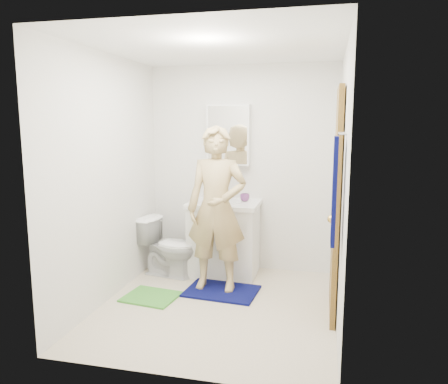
# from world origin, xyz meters

# --- Properties ---
(floor) EXTENTS (2.20, 2.40, 0.02)m
(floor) POSITION_xyz_m (0.00, 0.00, -0.01)
(floor) COLOR beige
(floor) RESTS_ON ground
(ceiling) EXTENTS (2.20, 2.40, 0.02)m
(ceiling) POSITION_xyz_m (0.00, 0.00, 2.41)
(ceiling) COLOR white
(ceiling) RESTS_ON ground
(wall_back) EXTENTS (2.20, 0.02, 2.40)m
(wall_back) POSITION_xyz_m (0.00, 1.21, 1.20)
(wall_back) COLOR silver
(wall_back) RESTS_ON ground
(wall_front) EXTENTS (2.20, 0.02, 2.40)m
(wall_front) POSITION_xyz_m (0.00, -1.21, 1.20)
(wall_front) COLOR silver
(wall_front) RESTS_ON ground
(wall_left) EXTENTS (0.02, 2.40, 2.40)m
(wall_left) POSITION_xyz_m (-1.11, 0.00, 1.20)
(wall_left) COLOR silver
(wall_left) RESTS_ON ground
(wall_right) EXTENTS (0.02, 2.40, 2.40)m
(wall_right) POSITION_xyz_m (1.11, 0.00, 1.20)
(wall_right) COLOR silver
(wall_right) RESTS_ON ground
(vanity_cabinet) EXTENTS (0.75, 0.55, 0.80)m
(vanity_cabinet) POSITION_xyz_m (-0.15, 0.91, 0.40)
(vanity_cabinet) COLOR white
(vanity_cabinet) RESTS_ON floor
(countertop) EXTENTS (0.79, 0.59, 0.05)m
(countertop) POSITION_xyz_m (-0.15, 0.91, 0.83)
(countertop) COLOR white
(countertop) RESTS_ON vanity_cabinet
(sink_basin) EXTENTS (0.40, 0.40, 0.03)m
(sink_basin) POSITION_xyz_m (-0.15, 0.91, 0.84)
(sink_basin) COLOR white
(sink_basin) RESTS_ON countertop
(faucet) EXTENTS (0.03, 0.03, 0.12)m
(faucet) POSITION_xyz_m (-0.15, 1.09, 0.91)
(faucet) COLOR silver
(faucet) RESTS_ON countertop
(medicine_cabinet) EXTENTS (0.50, 0.12, 0.70)m
(medicine_cabinet) POSITION_xyz_m (-0.15, 1.14, 1.60)
(medicine_cabinet) COLOR white
(medicine_cabinet) RESTS_ON wall_back
(mirror_panel) EXTENTS (0.46, 0.01, 0.66)m
(mirror_panel) POSITION_xyz_m (-0.15, 1.08, 1.60)
(mirror_panel) COLOR white
(mirror_panel) RESTS_ON wall_back
(door) EXTENTS (0.05, 0.80, 2.05)m
(door) POSITION_xyz_m (1.07, 0.15, 1.02)
(door) COLOR brown
(door) RESTS_ON ground
(door_knob) EXTENTS (0.07, 0.07, 0.07)m
(door_knob) POSITION_xyz_m (1.03, -0.17, 0.95)
(door_knob) COLOR gold
(door_knob) RESTS_ON door
(towel) EXTENTS (0.03, 0.24, 0.80)m
(towel) POSITION_xyz_m (1.03, -0.57, 1.25)
(towel) COLOR #070B49
(towel) RESTS_ON wall_right
(towel_hook) EXTENTS (0.06, 0.02, 0.02)m
(towel_hook) POSITION_xyz_m (1.07, -0.57, 1.67)
(towel_hook) COLOR silver
(towel_hook) RESTS_ON wall_right
(toilet) EXTENTS (0.71, 0.48, 0.67)m
(toilet) POSITION_xyz_m (-0.75, 0.72, 0.33)
(toilet) COLOR white
(toilet) RESTS_ON floor
(bath_mat) EXTENTS (0.77, 0.58, 0.02)m
(bath_mat) POSITION_xyz_m (-0.05, 0.35, 0.01)
(bath_mat) COLOR #070B49
(bath_mat) RESTS_ON floor
(green_rug) EXTENTS (0.57, 0.50, 0.02)m
(green_rug) POSITION_xyz_m (-0.71, 0.05, 0.01)
(green_rug) COLOR green
(green_rug) RESTS_ON floor
(soap_dispenser) EXTENTS (0.11, 0.11, 0.21)m
(soap_dispenser) POSITION_xyz_m (-0.32, 0.84, 0.96)
(soap_dispenser) COLOR #C45B6C
(soap_dispenser) RESTS_ON countertop
(toothbrush_cup) EXTENTS (0.14, 0.14, 0.09)m
(toothbrush_cup) POSITION_xyz_m (0.07, 1.01, 0.89)
(toothbrush_cup) COLOR #74387D
(toothbrush_cup) RESTS_ON countertop
(man) EXTENTS (0.62, 0.41, 1.70)m
(man) POSITION_xyz_m (-0.11, 0.41, 0.87)
(man) COLOR tan
(man) RESTS_ON bath_mat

